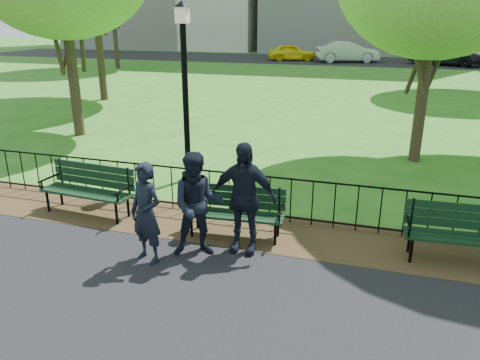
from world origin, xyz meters
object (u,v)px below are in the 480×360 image
(park_bench_left_a, at_px, (89,184))
(park_bench_right_a, at_px, (464,228))
(sedan_dark, at_px, (446,54))
(lamppost, at_px, (185,87))
(person_right, at_px, (243,198))
(park_bench_main, at_px, (221,205))
(taxi, at_px, (292,52))
(person_mid, at_px, (198,205))
(sedan_silver, at_px, (347,52))
(person_left, at_px, (146,213))

(park_bench_left_a, xyz_separation_m, park_bench_right_a, (6.69, 0.06, -0.03))
(sedan_dark, bearing_deg, lamppost, -173.98)
(sedan_dark, bearing_deg, park_bench_right_a, -163.13)
(person_right, xyz_separation_m, sedan_dark, (6.17, 32.75, -0.14))
(park_bench_main, distance_m, person_right, 0.76)
(taxi, bearing_deg, park_bench_left_a, 168.16)
(park_bench_left_a, distance_m, person_mid, 2.84)
(park_bench_left_a, height_order, park_bench_right_a, park_bench_left_a)
(park_bench_right_a, relative_size, person_right, 0.97)
(lamppost, xyz_separation_m, person_mid, (1.60, -3.34, -1.30))
(park_bench_main, xyz_separation_m, sedan_dark, (6.70, 32.32, 0.21))
(park_bench_left_a, height_order, sedan_silver, sedan_silver)
(park_bench_main, height_order, sedan_dark, sedan_dark)
(person_left, bearing_deg, park_bench_main, 74.07)
(park_bench_left_a, bearing_deg, park_bench_main, 0.67)
(person_right, bearing_deg, park_bench_main, 140.03)
(park_bench_main, height_order, taxi, taxi)
(lamppost, relative_size, person_right, 2.15)
(park_bench_left_a, xyz_separation_m, person_left, (1.97, -1.38, 0.21))
(taxi, bearing_deg, sedan_silver, -109.28)
(park_bench_right_a, height_order, sedan_dark, sedan_dark)
(park_bench_main, relative_size, taxi, 0.44)
(park_bench_left_a, height_order, taxi, taxi)
(lamppost, bearing_deg, person_mid, -64.37)
(sedan_dark, bearing_deg, park_bench_main, -169.87)
(lamppost, relative_size, person_mid, 2.31)
(park_bench_left_a, bearing_deg, person_right, -6.00)
(park_bench_main, xyz_separation_m, lamppost, (-1.73, 2.58, 1.58))
(park_bench_left_a, distance_m, park_bench_right_a, 6.69)
(park_bench_left_a, bearing_deg, lamppost, 70.79)
(taxi, bearing_deg, park_bench_main, 172.96)
(lamppost, relative_size, sedan_dark, 0.74)
(person_mid, bearing_deg, sedan_dark, 55.43)
(park_bench_right_a, relative_size, sedan_silver, 0.36)
(park_bench_main, height_order, person_left, person_left)
(lamppost, bearing_deg, sedan_silver, 87.84)
(sedan_silver, height_order, sedan_dark, sedan_silver)
(park_bench_left_a, height_order, lamppost, lamppost)
(lamppost, xyz_separation_m, person_left, (0.92, -3.77, -1.35))
(park_bench_main, height_order, park_bench_right_a, park_bench_right_a)
(person_right, height_order, sedan_silver, person_right)
(park_bench_left_a, height_order, person_right, person_right)
(person_left, distance_m, person_mid, 0.81)
(person_mid, xyz_separation_m, taxi, (-5.03, 33.38, -0.19))
(person_mid, bearing_deg, person_right, 4.29)
(park_bench_right_a, relative_size, sedan_dark, 0.33)
(person_right, relative_size, sedan_silver, 0.37)
(lamppost, height_order, person_right, lamppost)
(park_bench_main, bearing_deg, taxi, 94.47)
(park_bench_main, bearing_deg, park_bench_left_a, 171.52)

